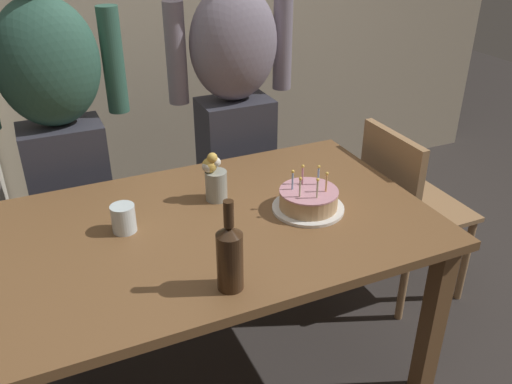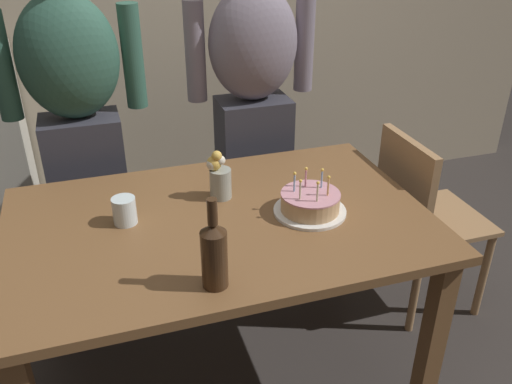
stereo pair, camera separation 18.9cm
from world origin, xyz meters
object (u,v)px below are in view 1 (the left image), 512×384
birthday_cake (308,200)px  water_glass_near (124,218)px  person_woman_cardigan (235,109)px  dining_chair (403,202)px  wine_bottle (230,255)px  flower_vase (214,178)px  person_man_bearded (61,135)px

birthday_cake → water_glass_near: size_ratio=2.70×
person_woman_cardigan → dining_chair: 0.90m
wine_bottle → flower_vase: (0.14, 0.52, -0.02)m
water_glass_near → dining_chair: bearing=3.5°
person_man_bearded → person_woman_cardigan: 0.79m
wine_bottle → person_man_bearded: 1.13m
birthday_cake → person_man_bearded: person_man_bearded is taller
birthday_cake → flower_vase: flower_vase is taller
wine_bottle → dining_chair: size_ratio=0.33×
flower_vase → person_man_bearded: size_ratio=0.12×
birthday_cake → person_man_bearded: size_ratio=0.16×
wine_bottle → birthday_cake: bearing=35.3°
birthday_cake → dining_chair: size_ratio=0.30×
water_glass_near → person_woman_cardigan: person_woman_cardigan is taller
water_glass_near → dining_chair: (1.28, 0.08, -0.27)m
birthday_cake → wine_bottle: size_ratio=0.91×
water_glass_near → wine_bottle: wine_bottle is taller
flower_vase → wine_bottle: bearing=-105.6°
dining_chair → person_woman_cardigan: bearing=47.1°
birthday_cake → person_man_bearded: (-0.76, 0.77, 0.10)m
wine_bottle → dining_chair: (1.06, 0.51, -0.34)m
person_man_bearded → person_woman_cardigan: size_ratio=1.00×
water_glass_near → person_man_bearded: size_ratio=0.06×
flower_vase → dining_chair: flower_vase is taller
water_glass_near → flower_vase: size_ratio=0.51×
birthday_cake → person_woman_cardigan: bearing=87.9°
birthday_cake → person_woman_cardigan: 0.78m
birthday_cake → dining_chair: (0.63, 0.21, -0.26)m
birthday_cake → person_woman_cardigan: size_ratio=0.16×
birthday_cake → flower_vase: size_ratio=1.37×
flower_vase → person_woman_cardigan: (0.31, 0.56, 0.05)m
birthday_cake → wine_bottle: wine_bottle is taller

